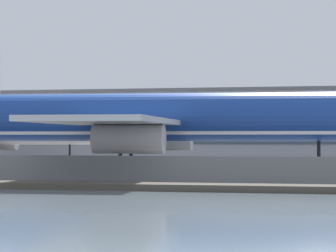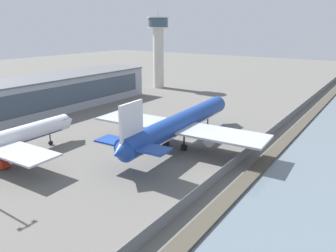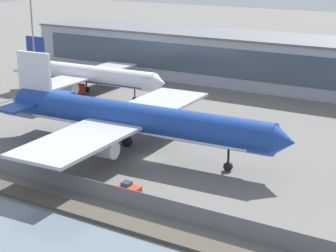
% 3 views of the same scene
% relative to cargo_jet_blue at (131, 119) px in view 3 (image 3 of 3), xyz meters
% --- Properties ---
extents(ground_plane, '(500.00, 500.00, 0.00)m').
position_rel_cargo_jet_blue_xyz_m(ground_plane, '(4.01, -0.99, -5.75)').
color(ground_plane, '#66635E').
extents(shoreline_seawall, '(320.00, 3.00, 0.50)m').
position_rel_cargo_jet_blue_xyz_m(shoreline_seawall, '(4.01, -21.49, -5.50)').
color(shoreline_seawall, '#474238').
rests_on(shoreline_seawall, ground).
extents(perimeter_fence, '(280.00, 0.10, 2.42)m').
position_rel_cargo_jet_blue_xyz_m(perimeter_fence, '(4.01, -16.99, -4.53)').
color(perimeter_fence, slate).
rests_on(perimeter_fence, ground).
extents(cargo_jet_blue, '(52.17, 44.80, 15.05)m').
position_rel_cargo_jet_blue_xyz_m(cargo_jet_blue, '(0.00, 0.00, 0.00)').
color(cargo_jet_blue, '#193D93').
rests_on(cargo_jet_blue, ground).
extents(passenger_jet_white, '(40.03, 33.94, 12.49)m').
position_rel_cargo_jet_blue_xyz_m(passenger_jet_white, '(-30.98, 26.86, -0.98)').
color(passenger_jet_white, white).
rests_on(passenger_jet_white, ground).
extents(baggage_tug, '(3.23, 1.66, 1.80)m').
position_rel_cargo_jet_blue_xyz_m(baggage_tug, '(9.33, -13.99, -4.94)').
color(baggage_tug, red).
rests_on(baggage_tug, ground).
extents(ops_van, '(2.64, 5.39, 2.48)m').
position_rel_cargo_jet_blue_xyz_m(ops_van, '(-33.05, 24.87, -4.47)').
color(ops_van, red).
rests_on(ops_van, ground).
extents(terminal_building, '(111.88, 18.67, 12.04)m').
position_rel_cargo_jet_blue_xyz_m(terminal_building, '(-9.71, 57.67, 0.28)').
color(terminal_building, '#9EA3AD').
rests_on(terminal_building, ground).
extents(apron_light_mast_apron_west, '(3.20, 0.40, 23.41)m').
position_rel_cargo_jet_blue_xyz_m(apron_light_mast_apron_west, '(-42.29, 22.11, 7.26)').
color(apron_light_mast_apron_west, gray).
rests_on(apron_light_mast_apron_west, ground).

